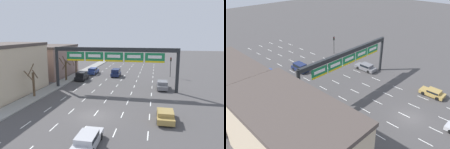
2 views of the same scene
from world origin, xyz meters
The scene contains 13 objects.
ground_plane centered at (0.00, 0.00, 0.00)m, with size 220.00×220.00×0.00m, color #474444.
lane_dashes centered at (0.00, 13.50, 0.00)m, with size 13.32×67.00×0.01m.
sign_gantry centered at (0.00, 12.86, 5.94)m, with size 21.96×0.70×7.46m.
building_near centered at (-17.26, 5.76, 4.13)m, with size 8.50×16.62×8.25m.
car_gold centered at (8.40, 0.15, 0.69)m, with size 1.94×4.20×1.26m.
suv_black centered at (-8.31, 19.40, 0.99)m, with size 1.96×4.03×1.79m.
suv_navy centered at (-1.88, 25.03, 0.97)m, with size 1.90×4.01×1.75m.
car_blue centered at (-8.01, 27.07, 0.80)m, with size 1.88×4.88×1.51m.
car_grey centered at (8.42, 15.03, 0.80)m, with size 1.88×4.76×1.50m.
traffic_light_near_gantry centered at (10.49, 26.97, 3.21)m, with size 0.30×0.35×4.49m.
tree_bare_closest centered at (-11.49, 5.88, 2.48)m, with size 1.89×2.00×5.07m.
tree_bare_second centered at (-11.68, 25.01, 2.46)m, with size 1.57×1.57×4.37m.
tree_bare_third centered at (-11.45, 18.36, 2.64)m, with size 2.48×2.33×5.09m.
Camera 2 is at (-26.69, -10.71, 21.08)m, focal length 35.00 mm.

